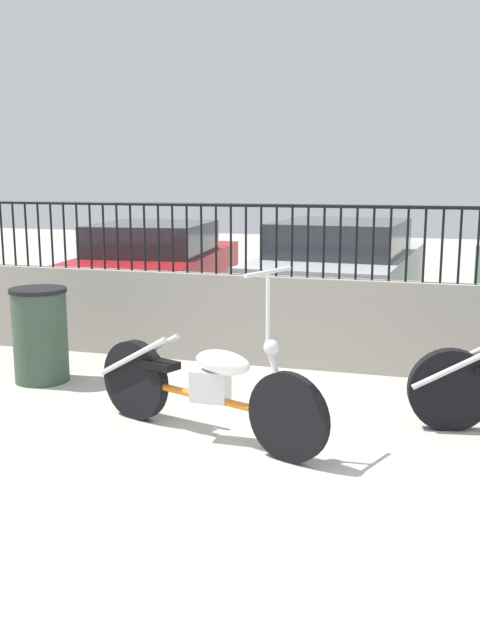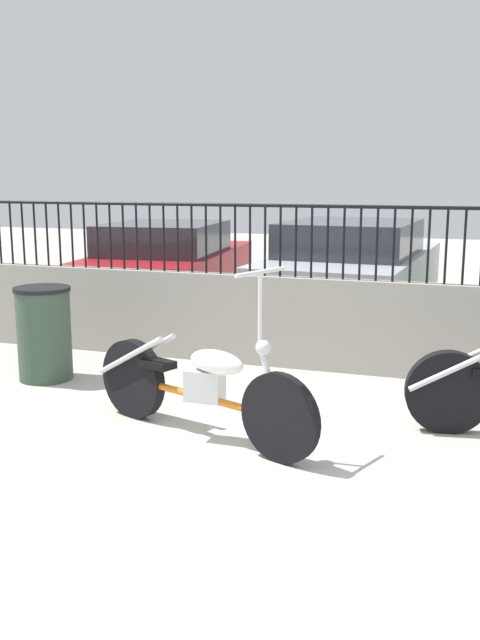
{
  "view_description": "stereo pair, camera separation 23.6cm",
  "coord_description": "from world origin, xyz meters",
  "views": [
    {
      "loc": [
        1.53,
        -4.02,
        1.97
      ],
      "look_at": [
        -0.3,
        2.0,
        0.7
      ],
      "focal_mm": 40.0,
      "sensor_mm": 36.0,
      "label": 1
    },
    {
      "loc": [
        1.76,
        -3.95,
        1.97
      ],
      "look_at": [
        -0.3,
        2.0,
        0.7
      ],
      "focal_mm": 40.0,
      "sensor_mm": 36.0,
      "label": 2
    }
  ],
  "objects": [
    {
      "name": "ground_plane",
      "position": [
        0.0,
        0.0,
        0.0
      ],
      "size": [
        40.0,
        40.0,
        0.0
      ],
      "primitive_type": "plane",
      "color": "#B7B2A5"
    },
    {
      "name": "low_wall",
      "position": [
        0.0,
        3.11,
        0.48
      ],
      "size": [
        9.53,
        0.18,
        0.95
      ],
      "color": "#9E998E",
      "rests_on": "ground_plane"
    },
    {
      "name": "fence_railing",
      "position": [
        -0.0,
        3.11,
        1.44
      ],
      "size": [
        9.53,
        0.04,
        0.74
      ],
      "color": "black",
      "rests_on": "low_wall"
    },
    {
      "name": "motorcycle_orange",
      "position": [
        -0.32,
        0.89,
        0.41
      ],
      "size": [
        2.07,
        0.92,
        1.35
      ],
      "rotation": [
        0.0,
        0.0,
        -0.36
      ],
      "color": "black",
      "rests_on": "ground_plane"
    },
    {
      "name": "trash_bin",
      "position": [
        -2.29,
        1.86,
        0.46
      ],
      "size": [
        0.55,
        0.55,
        0.92
      ],
      "color": "#334738",
      "rests_on": "ground_plane"
    },
    {
      "name": "car_red",
      "position": [
        -2.78,
        5.82,
        0.66
      ],
      "size": [
        2.2,
        4.22,
        1.3
      ],
      "rotation": [
        0.0,
        0.0,
        1.69
      ],
      "color": "black",
      "rests_on": "ground_plane"
    },
    {
      "name": "car_silver",
      "position": [
        -0.03,
        6.17,
        0.69
      ],
      "size": [
        2.1,
        4.52,
        1.36
      ],
      "rotation": [
        0.0,
        0.0,
        1.52
      ],
      "color": "black",
      "rests_on": "ground_plane"
    }
  ]
}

